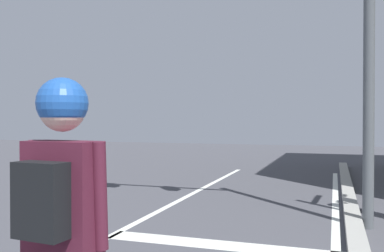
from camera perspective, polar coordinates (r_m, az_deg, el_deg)
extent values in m
cube|color=silver|center=(5.65, 3.88, -15.61)|extent=(3.09, 0.40, 0.01)
cube|color=#4F1B2D|center=(2.25, -16.93, -9.36)|extent=(0.40, 0.22, 0.58)
cylinder|color=#4F1B2D|center=(2.41, -20.16, -8.08)|extent=(0.07, 0.08, 0.53)
cylinder|color=#4F1B2D|center=(2.14, -12.24, -9.14)|extent=(0.07, 0.09, 0.53)
sphere|color=beige|center=(2.22, -16.98, 2.21)|extent=(0.23, 0.23, 0.23)
sphere|color=#2155AC|center=(2.22, -16.99, 2.95)|extent=(0.26, 0.26, 0.26)
cube|color=black|center=(2.15, -19.42, -9.33)|extent=(0.27, 0.16, 0.36)
cylinder|color=#51575B|center=(6.88, 22.65, 11.78)|extent=(0.16, 0.16, 5.83)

